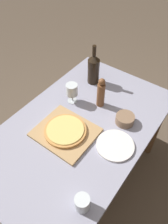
{
  "coord_description": "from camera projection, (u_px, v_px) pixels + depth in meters",
  "views": [
    {
      "loc": [
        0.56,
        -0.71,
        1.86
      ],
      "look_at": [
        -0.02,
        0.08,
        0.81
      ],
      "focal_mm": 35.0,
      "sensor_mm": 36.0,
      "label": 1
    }
  ],
  "objects": [
    {
      "name": "dinner_plate",
      "position": [
        115.0,
        145.0,
        1.32
      ],
      "size": [
        0.23,
        0.23,
        0.01
      ],
      "color": "white",
      "rests_on": "dining_table"
    },
    {
      "name": "drinking_tumbler",
      "position": [
        82.0,
        203.0,
        1.05
      ],
      "size": [
        0.08,
        0.08,
        0.09
      ],
      "color": "silver",
      "rests_on": "dining_table"
    },
    {
      "name": "wine_glass",
      "position": [
        72.0,
        90.0,
        1.52
      ],
      "size": [
        0.08,
        0.08,
        0.15
      ],
      "color": "silver",
      "rests_on": "dining_table"
    },
    {
      "name": "wine_bottle",
      "position": [
        94.0,
        69.0,
        1.65
      ],
      "size": [
        0.09,
        0.09,
        0.32
      ],
      "color": "black",
      "rests_on": "dining_table"
    },
    {
      "name": "pepper_mill",
      "position": [
        101.0,
        93.0,
        1.49
      ],
      "size": [
        0.06,
        0.06,
        0.23
      ],
      "color": "brown",
      "rests_on": "dining_table"
    },
    {
      "name": "small_bowl",
      "position": [
        125.0,
        119.0,
        1.43
      ],
      "size": [
        0.12,
        0.12,
        0.06
      ],
      "color": "#84664C",
      "rests_on": "dining_table"
    },
    {
      "name": "ground_plane",
      "position": [
        81.0,
        178.0,
        1.98
      ],
      "size": [
        12.0,
        12.0,
        0.0
      ],
      "primitive_type": "plane",
      "color": "brown"
    },
    {
      "name": "cutting_board",
      "position": [
        66.0,
        132.0,
        1.39
      ],
      "size": [
        0.37,
        0.32,
        0.02
      ],
      "color": "tan",
      "rests_on": "dining_table"
    },
    {
      "name": "dining_table",
      "position": [
        79.0,
        135.0,
        1.51
      ],
      "size": [
        0.85,
        1.38,
        0.75
      ],
      "color": "#9393A8",
      "rests_on": "ground_plane"
    },
    {
      "name": "pizza",
      "position": [
        65.0,
        130.0,
        1.37
      ],
      "size": [
        0.27,
        0.27,
        0.02
      ],
      "color": "#C68947",
      "rests_on": "cutting_board"
    }
  ]
}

